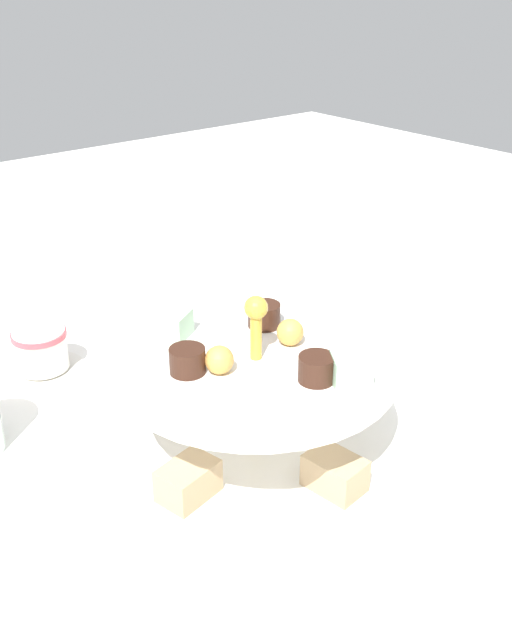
{
  "coord_description": "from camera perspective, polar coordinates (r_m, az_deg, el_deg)",
  "views": [
    {
      "loc": [
        -0.42,
        0.34,
        0.41
      ],
      "look_at": [
        0.0,
        0.0,
        0.14
      ],
      "focal_mm": 40.61,
      "sensor_mm": 36.0,
      "label": 1
    }
  ],
  "objects": [
    {
      "name": "tiered_serving_stand",
      "position": [
        0.65,
        -0.0,
        -7.4
      ],
      "size": [
        0.3,
        0.3,
        0.16
      ],
      "color": "white",
      "rests_on": "ground_plane"
    },
    {
      "name": "teacup_with_saucer",
      "position": [
        0.82,
        -16.55,
        -2.47
      ],
      "size": [
        0.09,
        0.09,
        0.05
      ],
      "color": "white",
      "rests_on": "ground_plane"
    },
    {
      "name": "butter_knife_right",
      "position": [
        0.94,
        -3.73,
        0.89
      ],
      "size": [
        0.07,
        0.17,
        0.0
      ],
      "primitive_type": "cube",
      "rotation": [
        0.0,
        0.0,
        7.53
      ],
      "color": "silver",
      "rests_on": "ground_plane"
    },
    {
      "name": "ground_plane",
      "position": [
        0.68,
        -0.0,
        -10.7
      ],
      "size": [
        2.4,
        2.4,
        0.0
      ],
      "primitive_type": "plane",
      "color": "white"
    },
    {
      "name": "water_glass_tall_right",
      "position": [
        0.81,
        14.94,
        0.03
      ],
      "size": [
        0.07,
        0.07,
        0.12
      ],
      "primitive_type": "cylinder",
      "color": "silver",
      "rests_on": "ground_plane"
    }
  ]
}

